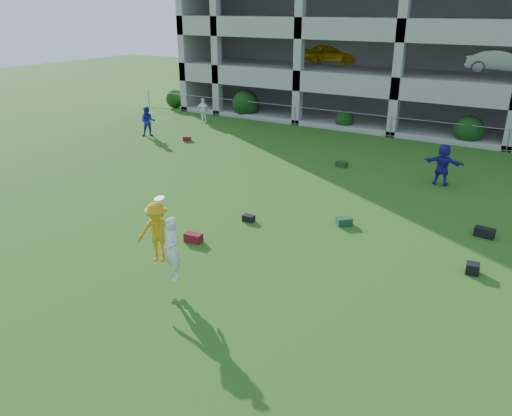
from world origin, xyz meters
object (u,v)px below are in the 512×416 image
Objects in this scene: bystander_d at (443,165)px; parking_garage at (438,20)px; bystander_a at (148,122)px; bystander_b at (203,110)px; crate_d at (473,268)px; frisbee_contest at (161,237)px.

bystander_d is 16.93m from parking_garage.
bystander_b is at bearing 44.73° from bystander_a.
frisbee_contest is at bearing -146.10° from crate_d.
bystander_b is at bearing 123.41° from frisbee_contest.
bystander_b is 0.88× the size of bystander_d.
bystander_b is (0.52, 4.51, -0.07)m from bystander_a.
bystander_b is 21.50m from crate_d.
frisbee_contest is at bearing -90.92° from parking_garage.
bystander_d is at bearing -38.98° from bystander_a.
frisbee_contest is at bearing 68.25° from bystander_d.
bystander_a is at bearing -0.76° from bystander_d.
parking_garage reaches higher than crate_d.
bystander_b is 19.83m from frisbee_contest.
bystander_a is at bearing -127.47° from parking_garage.
frisbee_contest is at bearing -85.18° from bystander_a.
bystander_b is 0.75× the size of frisbee_contest.
bystander_b is at bearing -16.91° from bystander_d.
crate_d is (2.39, -7.23, -0.72)m from bystander_d.
bystander_d is (16.08, -0.07, 0.03)m from bystander_a.
frisbee_contest is 0.07× the size of parking_garage.
bystander_d is 12.84m from frisbee_contest.
bystander_a is 0.97× the size of bystander_d.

